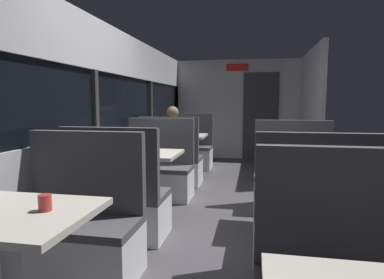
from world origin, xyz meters
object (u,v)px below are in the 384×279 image
object	(u,v)px
dining_table_near_window	(9,229)
bench_mid_window_facing_end	(117,204)
dining_table_far_window	(181,140)
bench_far_window_facing_end	(171,164)
bench_rear_aisle_facing_entry	(293,183)
bench_far_window_facing_entry	(188,152)
seated_passenger	(172,151)
bench_near_window_facing_entry	(78,234)
bench_rear_aisle_facing_end	(312,224)
bench_mid_window_facing_entry	(158,174)
dining_table_rear_aisle	(302,170)
coffee_cup_primary	(45,203)
dining_table_mid_window	(141,161)

from	to	relation	value
dining_table_near_window	bench_mid_window_facing_end	bearing A→B (deg)	90.00
dining_table_far_window	bench_far_window_facing_end	bearing A→B (deg)	-90.00
dining_table_near_window	bench_rear_aisle_facing_entry	xyz separation A→B (m)	(1.79, 2.63, -0.31)
bench_far_window_facing_entry	seated_passenger	world-z (taller)	seated_passenger
bench_near_window_facing_entry	bench_rear_aisle_facing_end	xyz separation A→B (m)	(1.79, 0.54, 0.00)
dining_table_far_window	bench_rear_aisle_facing_entry	xyz separation A→B (m)	(1.79, -1.63, -0.31)
dining_table_near_window	bench_rear_aisle_facing_end	world-z (taller)	bench_rear_aisle_facing_end
bench_mid_window_facing_entry	bench_rear_aisle_facing_entry	size ratio (longest dim) A/B	1.00
bench_near_window_facing_entry	seated_passenger	distance (m)	2.95
dining_table_rear_aisle	bench_mid_window_facing_end	bearing A→B (deg)	-164.41
bench_rear_aisle_facing_entry	seated_passenger	world-z (taller)	seated_passenger
bench_far_window_facing_entry	dining_table_rear_aisle	distance (m)	3.54
dining_table_far_window	bench_rear_aisle_facing_entry	bearing A→B (deg)	-42.40
seated_passenger	coffee_cup_primary	bearing A→B (deg)	-86.84
bench_far_window_facing_end	bench_near_window_facing_entry	bearing A→B (deg)	-90.00
dining_table_near_window	bench_far_window_facing_entry	xyz separation A→B (m)	(0.00, 4.97, -0.31)
bench_mid_window_facing_entry	seated_passenger	bearing A→B (deg)	90.00
dining_table_near_window	dining_table_far_window	xyz separation A→B (m)	(0.00, 4.27, 0.00)
dining_table_far_window	bench_far_window_facing_entry	distance (m)	0.77
bench_mid_window_facing_entry	coffee_cup_primary	size ratio (longest dim) A/B	12.22
bench_mid_window_facing_entry	bench_mid_window_facing_end	bearing A→B (deg)	-90.00
dining_table_far_window	coffee_cup_primary	bearing A→B (deg)	-87.31
bench_mid_window_facing_end	dining_table_rear_aisle	world-z (taller)	bench_mid_window_facing_end
dining_table_near_window	dining_table_rear_aisle	bearing A→B (deg)	47.22
bench_near_window_facing_entry	bench_mid_window_facing_end	xyz separation A→B (m)	(0.00, 0.74, 0.00)
bench_mid_window_facing_end	bench_rear_aisle_facing_entry	xyz separation A→B (m)	(1.79, 1.20, 0.00)
dining_table_rear_aisle	bench_far_window_facing_entry	bearing A→B (deg)	120.54
dining_table_far_window	bench_rear_aisle_facing_end	size ratio (longest dim) A/B	0.82
dining_table_mid_window	coffee_cup_primary	size ratio (longest dim) A/B	10.00
bench_near_window_facing_entry	dining_table_mid_window	bearing A→B (deg)	90.00
dining_table_near_window	dining_table_far_window	bearing A→B (deg)	90.00
dining_table_mid_window	bench_far_window_facing_entry	world-z (taller)	bench_far_window_facing_entry
dining_table_far_window	bench_rear_aisle_facing_entry	distance (m)	2.44
dining_table_mid_window	dining_table_rear_aisle	size ratio (longest dim) A/B	1.00
dining_table_near_window	dining_table_mid_window	bearing A→B (deg)	90.00
dining_table_mid_window	dining_table_far_window	world-z (taller)	same
bench_rear_aisle_facing_entry	bench_far_window_facing_end	bearing A→B (deg)	152.41
bench_mid_window_facing_entry	bench_far_window_facing_end	world-z (taller)	same
bench_near_window_facing_entry	seated_passenger	world-z (taller)	seated_passenger
dining_table_rear_aisle	bench_rear_aisle_facing_entry	xyz separation A→B (m)	(0.00, 0.70, -0.31)
dining_table_far_window	bench_far_window_facing_entry	world-z (taller)	bench_far_window_facing_entry
bench_mid_window_facing_end	dining_table_mid_window	bearing A→B (deg)	90.00
bench_near_window_facing_entry	bench_rear_aisle_facing_end	world-z (taller)	same
bench_near_window_facing_entry	bench_mid_window_facing_entry	xyz separation A→B (m)	(0.00, 2.13, 0.00)
bench_mid_window_facing_end	bench_far_window_facing_entry	world-z (taller)	same
bench_near_window_facing_entry	dining_table_far_window	world-z (taller)	bench_near_window_facing_entry
bench_rear_aisle_facing_end	bench_far_window_facing_entry	bearing A→B (deg)	115.62
bench_far_window_facing_end	bench_mid_window_facing_entry	bearing A→B (deg)	-90.00
bench_far_window_facing_end	dining_table_mid_window	bearing A→B (deg)	-90.00
bench_near_window_facing_entry	dining_table_rear_aisle	world-z (taller)	bench_near_window_facing_entry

